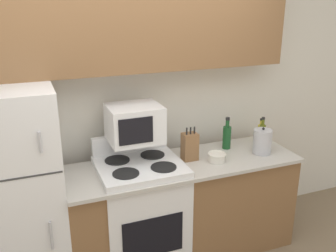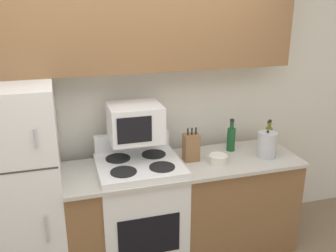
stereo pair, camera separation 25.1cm
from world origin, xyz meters
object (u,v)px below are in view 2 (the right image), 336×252
object	(u,v)px
bowl	(218,159)
knife_block	(191,147)
stove	(141,212)
bottle_cooking_spray	(268,134)
bottle_olive_oil	(269,136)
kettle	(267,145)
refrigerator	(14,189)
microwave	(135,122)
bottle_wine_green	(231,138)

from	to	relation	value
bowl	knife_block	bearing A→B (deg)	148.38
stove	bottle_cooking_spray	bearing A→B (deg)	8.98
stove	knife_block	bearing A→B (deg)	4.14
bottle_olive_oil	kettle	world-z (taller)	bottle_olive_oil
refrigerator	microwave	world-z (taller)	refrigerator
refrigerator	bottle_cooking_spray	size ratio (longest dim) A/B	7.56
stove	bottle_wine_green	size ratio (longest dim) A/B	3.72
bottle_olive_oil	bowl	bearing A→B (deg)	-160.15
microwave	bottle_olive_oil	world-z (taller)	microwave
kettle	microwave	bearing A→B (deg)	170.62
microwave	bottle_cooking_spray	bearing A→B (deg)	4.20
bottle_cooking_spray	kettle	xyz separation A→B (m)	(-0.18, -0.28, 0.02)
knife_block	bottle_wine_green	size ratio (longest dim) A/B	0.99
microwave	knife_block	world-z (taller)	microwave
microwave	knife_block	distance (m)	0.53
bottle_cooking_spray	kettle	bearing A→B (deg)	-122.57
knife_block	kettle	world-z (taller)	knife_block
refrigerator	bottle_cooking_spray	distance (m)	2.29
bottle_wine_green	bottle_cooking_spray	bearing A→B (deg)	9.10
refrigerator	kettle	distance (m)	2.12
microwave	knife_block	bearing A→B (deg)	-9.35
bowl	bottle_wine_green	xyz separation A→B (m)	(0.22, 0.23, 0.08)
refrigerator	bowl	size ratio (longest dim) A/B	10.49
microwave	bottle_wine_green	distance (m)	0.92
refrigerator	kettle	world-z (taller)	refrigerator
bottle_cooking_spray	stove	bearing A→B (deg)	-171.02
stove	bottle_olive_oil	world-z (taller)	bottle_olive_oil
refrigerator	microwave	bearing A→B (deg)	2.48
kettle	bottle_wine_green	bearing A→B (deg)	137.97
bowl	bottle_cooking_spray	bearing A→B (deg)	24.65
stove	bottle_cooking_spray	world-z (taller)	bottle_cooking_spray
knife_block	kettle	size ratio (longest dim) A/B	1.21
bowl	bottle_wine_green	size ratio (longest dim) A/B	0.53
bottle_wine_green	refrigerator	bearing A→B (deg)	-177.81
microwave	bottle_wine_green	bearing A→B (deg)	1.87
refrigerator	stove	xyz separation A→B (m)	(0.98, -0.07, -0.34)
bottle_wine_green	bottle_olive_oil	xyz separation A→B (m)	(0.38, -0.01, -0.02)
microwave	kettle	bearing A→B (deg)	-9.38
bottle_cooking_spray	refrigerator	bearing A→B (deg)	-176.53
bottle_olive_oil	knife_block	bearing A→B (deg)	-173.19
knife_block	kettle	distance (m)	0.67
stove	knife_block	world-z (taller)	knife_block
microwave	bottle_olive_oil	size ratio (longest dim) A/B	1.63
microwave	kettle	world-z (taller)	microwave
bottle_cooking_spray	bottle_wine_green	bearing A→B (deg)	-170.90
bottle_olive_oil	microwave	bearing A→B (deg)	-179.11
stove	bottle_cooking_spray	distance (m)	1.41
bottle_olive_oil	stove	bearing A→B (deg)	-174.16
stove	bottle_wine_green	bearing A→B (deg)	8.92
bowl	kettle	size ratio (longest dim) A/B	0.65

